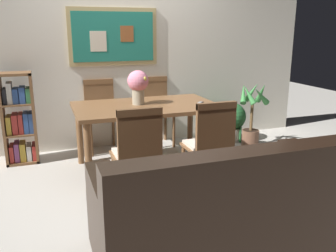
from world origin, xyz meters
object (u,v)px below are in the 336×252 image
at_px(dining_chair_far_right, 156,105).
at_px(tv_remote, 200,103).
at_px(dining_chair_near_left, 137,148).
at_px(bookshelf, 20,121).
at_px(dining_chair_far_left, 101,109).
at_px(leather_couch, 226,211).
at_px(dining_chair_near_right, 210,140).
at_px(dining_table, 146,113).
at_px(potted_ivy, 232,120).
at_px(potted_palm, 252,119).
at_px(flower_vase, 138,84).

xyz_separation_m(dining_chair_far_right, tv_remote, (0.19, -1.03, 0.21)).
xyz_separation_m(dining_chair_near_left, bookshelf, (-1.01, 1.51, -0.04)).
distance_m(dining_chair_far_left, leather_couch, 2.61).
relative_size(dining_chair_near_left, bookshelf, 0.86).
height_order(leather_couch, bookshelf, bookshelf).
bearing_deg(bookshelf, leather_couch, -59.47).
bearing_deg(dining_chair_near_left, bookshelf, 123.72).
bearing_deg(dining_chair_near_right, dining_chair_far_left, 114.20).
bearing_deg(dining_table, leather_couch, -87.46).
distance_m(leather_couch, tv_remote, 1.68).
xyz_separation_m(dining_chair_near_left, potted_ivy, (1.74, 1.45, -0.24)).
distance_m(dining_table, dining_chair_far_right, 0.94).
bearing_deg(dining_chair_near_left, tv_remote, 37.20).
height_order(dining_chair_near_left, dining_chair_far_left, same).
distance_m(dining_chair_far_right, potted_palm, 1.30).
bearing_deg(flower_vase, tv_remote, -19.81).
distance_m(dining_table, tv_remote, 0.60).
height_order(dining_chair_far_left, leather_couch, dining_chair_far_left).
bearing_deg(dining_chair_near_right, potted_palm, 44.37).
xyz_separation_m(potted_palm, tv_remote, (-0.98, -0.48, 0.36)).
bearing_deg(dining_chair_far_right, tv_remote, -79.72).
relative_size(dining_table, dining_chair_near_left, 1.70).
height_order(dining_chair_near_right, flower_vase, flower_vase).
bearing_deg(tv_remote, potted_ivy, 42.50).
xyz_separation_m(leather_couch, flower_vase, (-0.15, 1.78, 0.65)).
bearing_deg(dining_chair_far_right, dining_table, -113.92).
height_order(dining_table, dining_chair_near_left, dining_chair_near_left).
xyz_separation_m(bookshelf, tv_remote, (1.90, -0.84, 0.25)).
bearing_deg(dining_chair_far_right, flower_vase, -119.41).
bearing_deg(bookshelf, dining_chair_near_right, -41.12).
xyz_separation_m(dining_table, flower_vase, (-0.07, 0.06, 0.32)).
bearing_deg(dining_chair_near_left, dining_chair_far_right, 67.56).
height_order(dining_chair_near_left, dining_chair_far_right, same).
relative_size(bookshelf, potted_palm, 1.22).
relative_size(dining_table, dining_chair_far_left, 1.70).
relative_size(leather_couch, potted_palm, 2.06).
height_order(leather_couch, potted_ivy, leather_couch).
distance_m(dining_chair_far_left, dining_chair_near_right, 1.83).
height_order(potted_ivy, potted_palm, potted_palm).
height_order(dining_chair_far_right, bookshelf, bookshelf).
bearing_deg(leather_couch, dining_chair_near_right, 71.14).
bearing_deg(dining_table, flower_vase, 141.72).
distance_m(dining_chair_far_left, flower_vase, 0.94).
relative_size(potted_palm, tv_remote, 5.99).
distance_m(dining_chair_far_right, bookshelf, 1.72).
bearing_deg(dining_chair_near_right, bookshelf, 138.88).
relative_size(dining_table, potted_palm, 1.77).
bearing_deg(bookshelf, potted_palm, -7.15).
bearing_deg(dining_chair_far_left, potted_ivy, -7.43).
height_order(dining_table, bookshelf, bookshelf).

